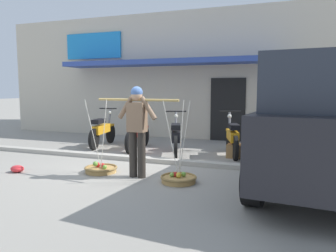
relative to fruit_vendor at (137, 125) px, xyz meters
name	(u,v)px	position (x,y,z in m)	size (l,w,h in m)	color
ground_plane	(130,168)	(-0.44, 0.58, -0.98)	(90.00, 90.00, 0.00)	gray
sidewalk_curb	(144,159)	(-0.44, 1.28, -0.93)	(20.00, 0.24, 0.10)	#AEA89C
fruit_vendor	(137,125)	(0.00, 0.00, 0.00)	(1.67, 0.23, 1.70)	#2D2823
fruit_basket_left_side	(101,169)	(-0.84, 0.07, -0.90)	(0.65, 0.65, 1.45)	#B2894C
fruit_basket_right_side	(179,178)	(0.83, -0.07, -0.90)	(0.65, 0.65, 1.45)	#B2894C
motorcycle_nearest_shop	(102,131)	(-2.41, 2.72, -0.52)	(0.54, 1.81, 1.09)	black
motorcycle_second_in_row	(137,133)	(-1.22, 2.57, -0.52)	(0.54, 1.82, 1.09)	black
motorcycle_third_in_row	(176,137)	(0.02, 2.20, -0.52)	(0.73, 1.75, 1.09)	black
motorcycle_end_of_row	(232,137)	(1.34, 2.67, -0.52)	(0.68, 1.77, 1.09)	black
parked_truck	(331,120)	(3.29, 0.52, 0.15)	(2.51, 4.96, 2.10)	black
storefront_building	(191,78)	(-1.14, 7.49, 1.12)	(13.00, 6.00, 4.20)	beige
plastic_litter_bag	(17,169)	(-2.40, -0.49, -0.91)	(0.28, 0.22, 0.14)	red
wooden_crate	(236,151)	(1.48, 2.44, -0.82)	(0.44, 0.36, 0.32)	olive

